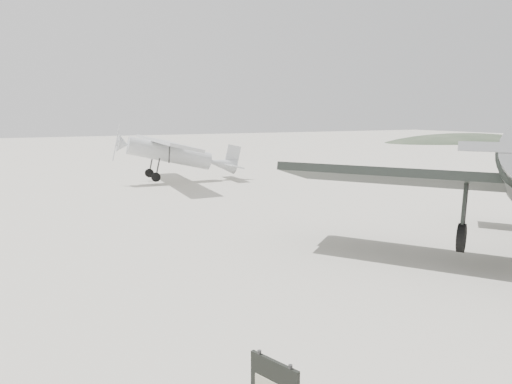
{
  "coord_description": "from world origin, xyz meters",
  "views": [
    {
      "loc": [
        -9.23,
        -11.07,
        4.13
      ],
      "look_at": [
        -1.82,
        3.61,
        1.5
      ],
      "focal_mm": 35.0,
      "sensor_mm": 36.0,
      "label": 1
    }
  ],
  "objects": [
    {
      "name": "hill_northeast",
      "position": [
        50.0,
        40.0,
        0.0
      ],
      "size": [
        32.0,
        16.0,
        5.2
      ],
      "primitive_type": "ellipsoid",
      "color": "#2F3B2B",
      "rests_on": "ground"
    },
    {
      "name": "ground",
      "position": [
        0.0,
        0.0,
        0.0
      ],
      "size": [
        160.0,
        160.0,
        0.0
      ],
      "primitive_type": "plane",
      "color": "#A49D91",
      "rests_on": "ground"
    },
    {
      "name": "highwing_monoplane",
      "position": [
        -0.15,
        17.66,
        1.88
      ],
      "size": [
        7.53,
        10.61,
        3.01
      ],
      "rotation": [
        0.0,
        0.23,
        -0.08
      ],
      "color": "#ABAEB0",
      "rests_on": "ground"
    }
  ]
}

